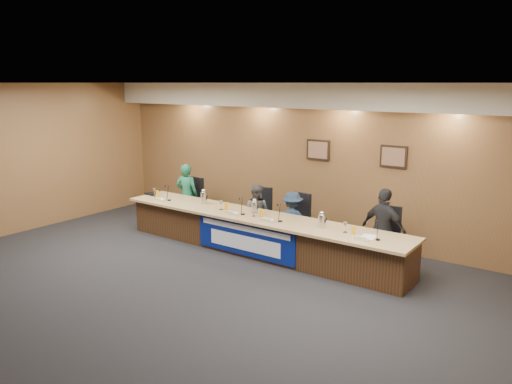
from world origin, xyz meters
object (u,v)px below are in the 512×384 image
(dais_body, at_px, (258,235))
(panelist_d, at_px, (384,230))
(carafe_right, at_px, (322,221))
(panelist_c, at_px, (292,221))
(office_chair_b, at_px, (259,217))
(panelist_a, at_px, (187,195))
(office_chair_c, at_px, (295,224))
(speakerphone, at_px, (151,194))
(banner, at_px, (245,239))
(panelist_b, at_px, (256,213))
(office_chair_d, at_px, (385,241))
(carafe_left, at_px, (204,198))
(carafe_mid, at_px, (255,208))
(office_chair_a, at_px, (190,204))

(dais_body, relative_size, panelist_d, 4.15)
(carafe_right, bearing_deg, panelist_c, 148.04)
(office_chair_b, distance_m, carafe_right, 2.01)
(panelist_c, bearing_deg, dais_body, 31.91)
(panelist_a, xyz_separation_m, carafe_right, (3.78, -0.61, 0.15))
(panelist_a, xyz_separation_m, office_chair_c, (2.81, 0.10, -0.23))
(panelist_d, distance_m, speakerphone, 5.24)
(banner, height_order, panelist_a, panelist_a)
(carafe_right, bearing_deg, panelist_d, 34.31)
(panelist_b, distance_m, office_chair_d, 2.73)
(office_chair_b, bearing_deg, panelist_a, 167.39)
(panelist_d, bearing_deg, office_chair_d, -79.61)
(panelist_a, relative_size, carafe_left, 5.80)
(panelist_c, bearing_deg, office_chair_c, -111.40)
(office_chair_d, xyz_separation_m, speakerphone, (-5.21, -0.68, 0.30))
(dais_body, distance_m, office_chair_b, 0.81)
(carafe_right, bearing_deg, dais_body, 178.36)
(panelist_a, relative_size, panelist_c, 1.24)
(office_chair_d, bearing_deg, speakerphone, 179.26)
(dais_body, height_order, panelist_c, panelist_c)
(panelist_c, bearing_deg, speakerphone, -11.65)
(office_chair_c, bearing_deg, carafe_right, -31.24)
(office_chair_b, relative_size, speakerphone, 1.50)
(office_chair_c, bearing_deg, panelist_a, -173.18)
(carafe_left, relative_size, carafe_right, 1.08)
(panelist_d, distance_m, office_chair_c, 1.88)
(dais_body, relative_size, panelist_c, 5.22)
(panelist_a, height_order, office_chair_b, panelist_a)
(panelist_d, xyz_separation_m, carafe_right, (-0.89, -0.61, 0.14))
(office_chair_b, xyz_separation_m, carafe_right, (1.84, -0.71, 0.38))
(banner, xyz_separation_m, carafe_mid, (-0.10, 0.46, 0.48))
(office_chair_d, bearing_deg, dais_body, -171.85)
(banner, distance_m, panelist_b, 1.10)
(panelist_c, distance_m, carafe_right, 1.18)
(banner, height_order, panelist_c, panelist_c)
(dais_body, xyz_separation_m, panelist_b, (-0.45, 0.57, 0.25))
(panelist_c, xyz_separation_m, office_chair_b, (-0.87, 0.10, -0.09))
(office_chair_d, xyz_separation_m, carafe_mid, (-2.38, -0.62, 0.38))
(office_chair_d, distance_m, speakerphone, 5.26)
(dais_body, xyz_separation_m, speakerphone, (-2.93, -0.01, 0.43))
(office_chair_b, bearing_deg, carafe_left, -162.91)
(dais_body, distance_m, panelist_a, 2.48)
(panelist_a, height_order, panelist_d, panelist_d)
(panelist_b, xyz_separation_m, speakerphone, (-2.48, -0.58, 0.18))
(office_chair_a, relative_size, carafe_mid, 2.11)
(panelist_c, distance_m, carafe_mid, 0.80)
(panelist_d, xyz_separation_m, carafe_mid, (-2.38, -0.52, 0.14))
(dais_body, xyz_separation_m, panelist_d, (2.28, 0.57, 0.37))
(dais_body, relative_size, panelist_a, 4.20)
(office_chair_d, bearing_deg, panelist_b, 173.97)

